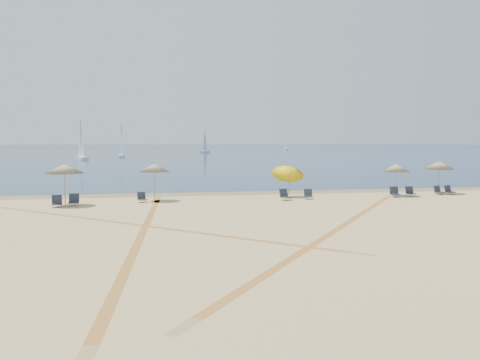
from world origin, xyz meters
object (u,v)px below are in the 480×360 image
Objects in this scene: chair_8 at (410,192)px; sailboat_1 at (286,145)px; chair_3 at (74,200)px; sailboat_2 at (205,145)px; chair_5 at (285,195)px; chair_9 at (438,191)px; chair_2 at (57,202)px; umbrella_1 at (64,169)px; sailboat_3 at (122,147)px; umbrella_3 at (288,170)px; umbrella_5 at (439,165)px; chair_4 at (142,198)px; chair_7 at (395,192)px; sailboat_0 at (81,148)px; chair_6 at (308,195)px; umbrella_2 at (154,168)px; chair_10 at (449,190)px; umbrella_4 at (396,168)px.

sailboat_1 reaches higher than chair_8.
chair_3 is 1.07× the size of chair_8.
chair_5 is at bearing -67.91° from sailboat_2.
sailboat_2 reaches higher than chair_9.
chair_2 is at bearing -152.90° from chair_3.
sailboat_2 reaches higher than chair_2.
umbrella_1 is at bearing 171.60° from chair_9.
chair_2 is at bearing -93.03° from sailboat_3.
umbrella_3 is at bearing 47.96° from chair_5.
umbrella_5 is at bearing 46.82° from chair_9.
umbrella_5 is at bearing -90.25° from sailboat_1.
chair_7 is (17.38, -0.25, 0.04)m from chair_4.
sailboat_0 is at bearing 95.99° from umbrella_1.
sailboat_2 reaches higher than chair_6.
chair_7 is at bearing -91.56° from sailboat_0.
chair_4 is 1.03× the size of chair_9.
umbrella_5 is 0.32× the size of sailboat_0.
umbrella_1 is 3.54× the size of chair_3.
umbrella_5 is 78.51m from sailboat_0.
chair_8 is at bearing -7.79° from umbrella_3.
chair_5 is 12.02m from chair_9.
sailboat_1 reaches higher than chair_2.
umbrella_1 is 1.03× the size of umbrella_2.
umbrella_2 reaches higher than chair_9.
chair_7 is at bearing -3.37° from umbrella_2.
umbrella_5 is (11.72, 0.20, 0.26)m from umbrella_3.
chair_5 reaches higher than chair_2.
sailboat_2 is at bearing 65.76° from chair_5.
umbrella_5 is 3.37× the size of chair_3.
chair_2 is 0.10× the size of sailboat_0.
chair_3 is (-25.86, -2.55, -1.80)m from umbrella_5.
umbrella_2 is 0.36× the size of sailboat_1.
chair_6 reaches higher than chair_4.
sailboat_3 is (-0.05, 87.90, 2.00)m from chair_2.
chair_7 is (7.30, -1.51, -1.54)m from umbrella_3.
chair_2 is at bearing 163.99° from chair_5.
umbrella_3 is at bearing -94.28° from sailboat_1.
chair_5 is (9.35, -0.55, 0.04)m from chair_4.
chair_5 reaches higher than chair_3.
chair_2 is 23.76m from chair_8.
sailboat_2 reaches higher than chair_10.
chair_7 is at bearing -16.96° from chair_4.
chair_7 is 0.11× the size of sailboat_1.
chair_8 is at bearing -90.55° from sailboat_0.
chair_10 is (26.28, 1.84, -0.04)m from chair_3.
sailboat_1 is (42.65, 158.43, 1.81)m from chair_6.
chair_3 is at bearing -174.89° from chair_8.
chair_4 is 11.07m from chair_6.
chair_7 reaches higher than chair_6.
umbrella_4 is 3.16× the size of chair_4.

